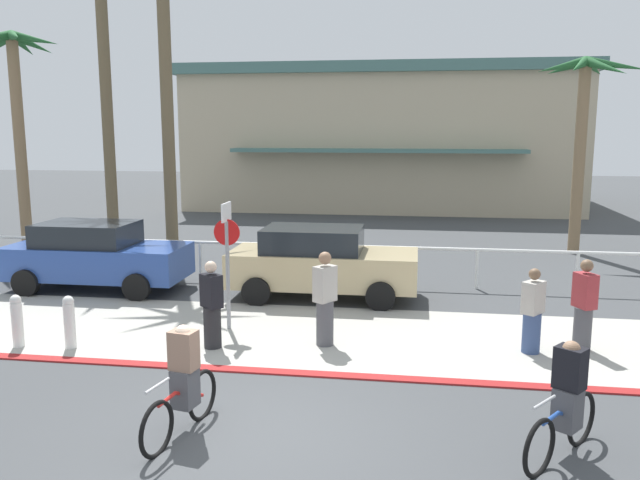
{
  "coord_description": "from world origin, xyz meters",
  "views": [
    {
      "loc": [
        2.08,
        -7.73,
        3.99
      ],
      "look_at": [
        0.0,
        6.0,
        1.58
      ],
      "focal_mm": 36.29,
      "sensor_mm": 36.0,
      "label": 1
    }
  ],
  "objects_px": {
    "stop_sign_bike_lane": "(227,247)",
    "palm_tree_1": "(102,14)",
    "pedestrian_1": "(532,315)",
    "pedestrian_2": "(584,309)",
    "pedestrian_0": "(212,309)",
    "bollard_0": "(17,321)",
    "palm_tree_3": "(584,108)",
    "cyclist_blue_1": "(566,403)",
    "bollard_1": "(69,322)",
    "car_blue_1": "(96,255)",
    "cyclist_red_0": "(183,383)",
    "pedestrian_3": "(325,303)",
    "palm_tree_0": "(15,87)",
    "car_tan_2": "(321,262)"
  },
  "relations": [
    {
      "from": "cyclist_red_0",
      "to": "pedestrian_2",
      "type": "distance_m",
      "value": 7.28
    },
    {
      "from": "stop_sign_bike_lane",
      "to": "palm_tree_1",
      "type": "xyz_separation_m",
      "value": [
        -6.05,
        7.4,
        5.76
      ]
    },
    {
      "from": "bollard_1",
      "to": "palm_tree_1",
      "type": "height_order",
      "value": "palm_tree_1"
    },
    {
      "from": "cyclist_blue_1",
      "to": "pedestrian_3",
      "type": "xyz_separation_m",
      "value": [
        -3.48,
        3.62,
        0.13
      ]
    },
    {
      "from": "pedestrian_3",
      "to": "pedestrian_0",
      "type": "bearing_deg",
      "value": -167.44
    },
    {
      "from": "bollard_0",
      "to": "pedestrian_1",
      "type": "xyz_separation_m",
      "value": [
        9.27,
        1.09,
        0.2
      ]
    },
    {
      "from": "car_tan_2",
      "to": "pedestrian_3",
      "type": "distance_m",
      "value": 3.45
    },
    {
      "from": "bollard_0",
      "to": "car_tan_2",
      "type": "relative_size",
      "value": 0.23
    },
    {
      "from": "car_blue_1",
      "to": "pedestrian_0",
      "type": "xyz_separation_m",
      "value": [
        4.25,
        -3.83,
        -0.12
      ]
    },
    {
      "from": "palm_tree_3",
      "to": "pedestrian_2",
      "type": "distance_m",
      "value": 10.7
    },
    {
      "from": "cyclist_blue_1",
      "to": "pedestrian_1",
      "type": "xyz_separation_m",
      "value": [
        0.23,
        3.77,
        0.02
      ]
    },
    {
      "from": "palm_tree_1",
      "to": "pedestrian_1",
      "type": "distance_m",
      "value": 15.73
    },
    {
      "from": "palm_tree_1",
      "to": "car_blue_1",
      "type": "relative_size",
      "value": 2.26
    },
    {
      "from": "palm_tree_3",
      "to": "pedestrian_2",
      "type": "height_order",
      "value": "palm_tree_3"
    },
    {
      "from": "pedestrian_2",
      "to": "pedestrian_3",
      "type": "height_order",
      "value": "pedestrian_3"
    },
    {
      "from": "pedestrian_0",
      "to": "pedestrian_1",
      "type": "distance_m",
      "value": 5.75
    },
    {
      "from": "bollard_0",
      "to": "pedestrian_0",
      "type": "relative_size",
      "value": 0.61
    },
    {
      "from": "cyclist_red_0",
      "to": "bollard_1",
      "type": "bearing_deg",
      "value": 138.53
    },
    {
      "from": "cyclist_blue_1",
      "to": "pedestrian_1",
      "type": "relative_size",
      "value": 0.96
    },
    {
      "from": "stop_sign_bike_lane",
      "to": "pedestrian_3",
      "type": "relative_size",
      "value": 1.44
    },
    {
      "from": "palm_tree_0",
      "to": "cyclist_red_0",
      "type": "relative_size",
      "value": 3.92
    },
    {
      "from": "cyclist_red_0",
      "to": "stop_sign_bike_lane",
      "type": "bearing_deg",
      "value": 98.93
    },
    {
      "from": "palm_tree_3",
      "to": "pedestrian_3",
      "type": "relative_size",
      "value": 3.48
    },
    {
      "from": "palm_tree_0",
      "to": "cyclist_blue_1",
      "type": "distance_m",
      "value": 19.28
    },
    {
      "from": "cyclist_blue_1",
      "to": "car_blue_1",
      "type": "bearing_deg",
      "value": 144.3
    },
    {
      "from": "stop_sign_bike_lane",
      "to": "palm_tree_1",
      "type": "bearing_deg",
      "value": 129.26
    },
    {
      "from": "palm_tree_1",
      "to": "car_tan_2",
      "type": "xyz_separation_m",
      "value": [
        7.51,
        -4.68,
        -6.57
      ]
    },
    {
      "from": "bollard_1",
      "to": "pedestrian_2",
      "type": "relative_size",
      "value": 0.59
    },
    {
      "from": "palm_tree_0",
      "to": "car_blue_1",
      "type": "relative_size",
      "value": 1.6
    },
    {
      "from": "palm_tree_0",
      "to": "stop_sign_bike_lane",
      "type": "bearing_deg",
      "value": -38.97
    },
    {
      "from": "stop_sign_bike_lane",
      "to": "pedestrian_2",
      "type": "relative_size",
      "value": 1.51
    },
    {
      "from": "bollard_0",
      "to": "car_blue_1",
      "type": "distance_m",
      "value": 4.39
    },
    {
      "from": "stop_sign_bike_lane",
      "to": "bollard_0",
      "type": "distance_m",
      "value": 4.05
    },
    {
      "from": "bollard_0",
      "to": "pedestrian_2",
      "type": "distance_m",
      "value": 10.3
    },
    {
      "from": "bollard_0",
      "to": "pedestrian_1",
      "type": "relative_size",
      "value": 0.64
    },
    {
      "from": "palm_tree_0",
      "to": "pedestrian_3",
      "type": "xyz_separation_m",
      "value": [
        11.16,
        -8.05,
        -4.46
      ]
    },
    {
      "from": "palm_tree_0",
      "to": "pedestrian_1",
      "type": "height_order",
      "value": "palm_tree_0"
    },
    {
      "from": "bollard_1",
      "to": "pedestrian_2",
      "type": "distance_m",
      "value": 9.31
    },
    {
      "from": "palm_tree_3",
      "to": "cyclist_blue_1",
      "type": "height_order",
      "value": "palm_tree_3"
    },
    {
      "from": "palm_tree_3",
      "to": "pedestrian_3",
      "type": "bearing_deg",
      "value": -123.4
    },
    {
      "from": "bollard_0",
      "to": "cyclist_red_0",
      "type": "relative_size",
      "value": 0.56
    },
    {
      "from": "bollard_1",
      "to": "car_blue_1",
      "type": "xyz_separation_m",
      "value": [
        -1.68,
        4.24,
        0.35
      ]
    },
    {
      "from": "palm_tree_0",
      "to": "palm_tree_1",
      "type": "distance_m",
      "value": 3.74
    },
    {
      "from": "pedestrian_2",
      "to": "palm_tree_1",
      "type": "bearing_deg",
      "value": 148.96
    },
    {
      "from": "palm_tree_1",
      "to": "pedestrian_1",
      "type": "bearing_deg",
      "value": -33.93
    },
    {
      "from": "palm_tree_1",
      "to": "pedestrian_3",
      "type": "xyz_separation_m",
      "value": [
        8.09,
        -8.08,
        -6.61
      ]
    },
    {
      "from": "cyclist_red_0",
      "to": "pedestrian_3",
      "type": "bearing_deg",
      "value": 70.03
    },
    {
      "from": "palm_tree_1",
      "to": "palm_tree_0",
      "type": "bearing_deg",
      "value": -179.45
    },
    {
      "from": "pedestrian_2",
      "to": "pedestrian_0",
      "type": "bearing_deg",
      "value": -172.55
    },
    {
      "from": "pedestrian_1",
      "to": "pedestrian_2",
      "type": "bearing_deg",
      "value": 16.42
    }
  ]
}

